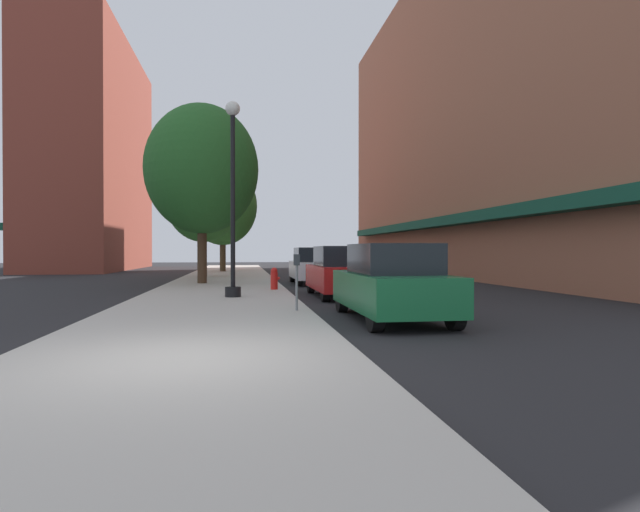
# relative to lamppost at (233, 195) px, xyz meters

# --- Properties ---
(ground_plane) EXTENTS (90.00, 90.00, 0.00)m
(ground_plane) POSITION_rel_lamppost_xyz_m (3.48, 9.09, -3.20)
(ground_plane) COLOR #232326
(sidewalk_slab) EXTENTS (4.80, 50.00, 0.12)m
(sidewalk_slab) POSITION_rel_lamppost_xyz_m (-0.52, 10.09, -3.14)
(sidewalk_slab) COLOR #B7B2A8
(sidewalk_slab) RESTS_ON ground
(building_right_brick) EXTENTS (6.80, 40.00, 19.62)m
(building_right_brick) POSITION_rel_lamppost_xyz_m (14.47, 13.09, 6.58)
(building_right_brick) COLOR #9E6047
(building_right_brick) RESTS_ON ground
(building_far_background) EXTENTS (6.80, 18.00, 17.96)m
(building_far_background) POSITION_rel_lamppost_xyz_m (-11.53, 28.09, 5.76)
(building_far_background) COLOR brown
(building_far_background) RESTS_ON ground
(lamppost) EXTENTS (0.48, 0.48, 5.90)m
(lamppost) POSITION_rel_lamppost_xyz_m (0.00, 0.00, 0.00)
(lamppost) COLOR black
(lamppost) RESTS_ON sidewalk_slab
(fire_hydrant) EXTENTS (0.33, 0.26, 0.79)m
(fire_hydrant) POSITION_rel_lamppost_xyz_m (1.42, 2.83, -2.68)
(fire_hydrant) COLOR red
(fire_hydrant) RESTS_ON sidewalk_slab
(parking_meter_near) EXTENTS (0.14, 0.09, 1.31)m
(parking_meter_near) POSITION_rel_lamppost_xyz_m (1.53, -3.81, -2.25)
(parking_meter_near) COLOR slate
(parking_meter_near) RESTS_ON sidewalk_slab
(tree_near) EXTENTS (4.66, 4.66, 7.14)m
(tree_near) POSITION_rel_lamppost_xyz_m (-1.01, 19.93, 1.37)
(tree_near) COLOR #4C3823
(tree_near) RESTS_ON sidewalk_slab
(tree_mid) EXTENTS (4.02, 4.02, 6.49)m
(tree_mid) POSITION_rel_lamppost_xyz_m (-1.79, 12.62, 1.08)
(tree_mid) COLOR #4C3823
(tree_mid) RESTS_ON sidewalk_slab
(tree_far) EXTENTS (4.83, 4.83, 7.69)m
(tree_far) POSITION_rel_lamppost_xyz_m (-1.42, 6.90, 1.81)
(tree_far) COLOR #422D1E
(tree_far) RESTS_ON sidewalk_slab
(car_green) EXTENTS (1.80, 4.30, 1.66)m
(car_green) POSITION_rel_lamppost_xyz_m (3.48, -4.95, -2.39)
(car_green) COLOR black
(car_green) RESTS_ON ground
(car_red) EXTENTS (1.80, 4.30, 1.66)m
(car_red) POSITION_rel_lamppost_xyz_m (3.48, 0.79, -2.39)
(car_red) COLOR black
(car_red) RESTS_ON ground
(car_white) EXTENTS (1.80, 4.30, 1.66)m
(car_white) POSITION_rel_lamppost_xyz_m (3.48, 7.59, -2.39)
(car_white) COLOR black
(car_white) RESTS_ON ground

